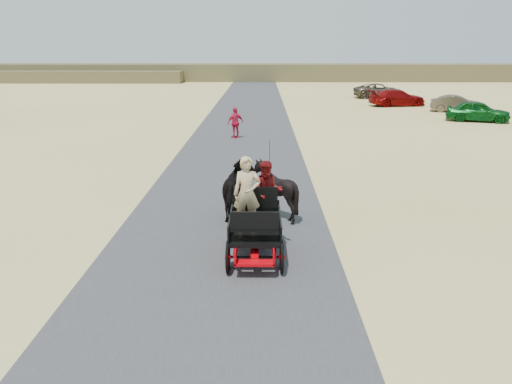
{
  "coord_description": "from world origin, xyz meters",
  "views": [
    {
      "loc": [
        1.07,
        -12.69,
        5.05
      ],
      "look_at": [
        0.92,
        0.33,
        1.2
      ],
      "focal_mm": 35.0,
      "sensor_mm": 36.0,
      "label": 1
    }
  ],
  "objects_px": {
    "carriage": "(255,243)",
    "horse_left": "(238,190)",
    "car_a": "(478,111)",
    "car_c": "(397,98)",
    "pedestrian": "(236,123)",
    "horse_right": "(275,190)",
    "car_d": "(380,91)",
    "car_b": "(457,104)"
  },
  "relations": [
    {
      "from": "pedestrian",
      "to": "car_d",
      "type": "height_order",
      "value": "pedestrian"
    },
    {
      "from": "carriage",
      "to": "car_b",
      "type": "xyz_separation_m",
      "value": [
        15.36,
        27.98,
        0.28
      ]
    },
    {
      "from": "horse_left",
      "to": "car_b",
      "type": "bearing_deg",
      "value": -122.49
    },
    {
      "from": "horse_right",
      "to": "pedestrian",
      "type": "height_order",
      "value": "pedestrian"
    },
    {
      "from": "carriage",
      "to": "car_b",
      "type": "relative_size",
      "value": 0.62
    },
    {
      "from": "car_a",
      "to": "horse_left",
      "type": "bearing_deg",
      "value": 160.35
    },
    {
      "from": "car_b",
      "to": "car_d",
      "type": "distance_m",
      "value": 11.31
    },
    {
      "from": "car_c",
      "to": "horse_right",
      "type": "bearing_deg",
      "value": 147.36
    },
    {
      "from": "car_d",
      "to": "car_a",
      "type": "bearing_deg",
      "value": -170.77
    },
    {
      "from": "car_a",
      "to": "car_d",
      "type": "height_order",
      "value": "car_a"
    },
    {
      "from": "car_b",
      "to": "carriage",
      "type": "bearing_deg",
      "value": 167.96
    },
    {
      "from": "car_a",
      "to": "car_b",
      "type": "xyz_separation_m",
      "value": [
        0.44,
        5.03,
        -0.06
      ]
    },
    {
      "from": "carriage",
      "to": "horse_left",
      "type": "distance_m",
      "value": 3.09
    },
    {
      "from": "horse_right",
      "to": "pedestrian",
      "type": "relative_size",
      "value": 0.98
    },
    {
      "from": "pedestrian",
      "to": "car_a",
      "type": "bearing_deg",
      "value": 168.77
    },
    {
      "from": "car_d",
      "to": "pedestrian",
      "type": "bearing_deg",
      "value": 147.54
    },
    {
      "from": "carriage",
      "to": "horse_left",
      "type": "relative_size",
      "value": 1.2
    },
    {
      "from": "horse_left",
      "to": "horse_right",
      "type": "relative_size",
      "value": 1.18
    },
    {
      "from": "horse_left",
      "to": "car_d",
      "type": "relative_size",
      "value": 0.4
    },
    {
      "from": "horse_right",
      "to": "pedestrian",
      "type": "xyz_separation_m",
      "value": [
        -1.87,
        13.41,
        0.01
      ]
    },
    {
      "from": "carriage",
      "to": "horse_left",
      "type": "bearing_deg",
      "value": 100.39
    },
    {
      "from": "car_b",
      "to": "car_c",
      "type": "xyz_separation_m",
      "value": [
        -3.6,
        4.0,
        0.06
      ]
    },
    {
      "from": "car_c",
      "to": "pedestrian",
      "type": "bearing_deg",
      "value": 128.45
    },
    {
      "from": "carriage",
      "to": "car_c",
      "type": "distance_m",
      "value": 34.07
    },
    {
      "from": "horse_left",
      "to": "horse_right",
      "type": "xyz_separation_m",
      "value": [
        1.1,
        0.0,
        0.0
      ]
    },
    {
      "from": "carriage",
      "to": "car_c",
      "type": "bearing_deg",
      "value": 69.81
    },
    {
      "from": "horse_right",
      "to": "car_a",
      "type": "bearing_deg",
      "value": -125.76
    },
    {
      "from": "horse_right",
      "to": "car_c",
      "type": "xyz_separation_m",
      "value": [
        11.21,
        28.97,
        -0.15
      ]
    },
    {
      "from": "car_d",
      "to": "car_b",
      "type": "bearing_deg",
      "value": -163.59
    },
    {
      "from": "car_c",
      "to": "car_d",
      "type": "distance_m",
      "value": 6.73
    },
    {
      "from": "horse_left",
      "to": "car_a",
      "type": "xyz_separation_m",
      "value": [
        15.46,
        19.95,
        -0.15
      ]
    },
    {
      "from": "pedestrian",
      "to": "horse_left",
      "type": "bearing_deg",
      "value": 60.14
    },
    {
      "from": "horse_left",
      "to": "pedestrian",
      "type": "xyz_separation_m",
      "value": [
        -0.77,
        13.41,
        0.02
      ]
    },
    {
      "from": "horse_left",
      "to": "car_d",
      "type": "distance_m",
      "value": 37.78
    },
    {
      "from": "car_a",
      "to": "car_d",
      "type": "xyz_separation_m",
      "value": [
        -3.13,
        15.76,
        -0.0
      ]
    },
    {
      "from": "carriage",
      "to": "car_b",
      "type": "bearing_deg",
      "value": 61.23
    },
    {
      "from": "carriage",
      "to": "pedestrian",
      "type": "relative_size",
      "value": 1.39
    },
    {
      "from": "pedestrian",
      "to": "horse_right",
      "type": "bearing_deg",
      "value": 64.8
    },
    {
      "from": "pedestrian",
      "to": "car_c",
      "type": "bearing_deg",
      "value": -163.21
    },
    {
      "from": "car_a",
      "to": "car_c",
      "type": "xyz_separation_m",
      "value": [
        -3.16,
        9.02,
        0.0
      ]
    },
    {
      "from": "horse_right",
      "to": "car_a",
      "type": "relative_size",
      "value": 0.41
    },
    {
      "from": "horse_right",
      "to": "car_c",
      "type": "relative_size",
      "value": 0.35
    }
  ]
}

